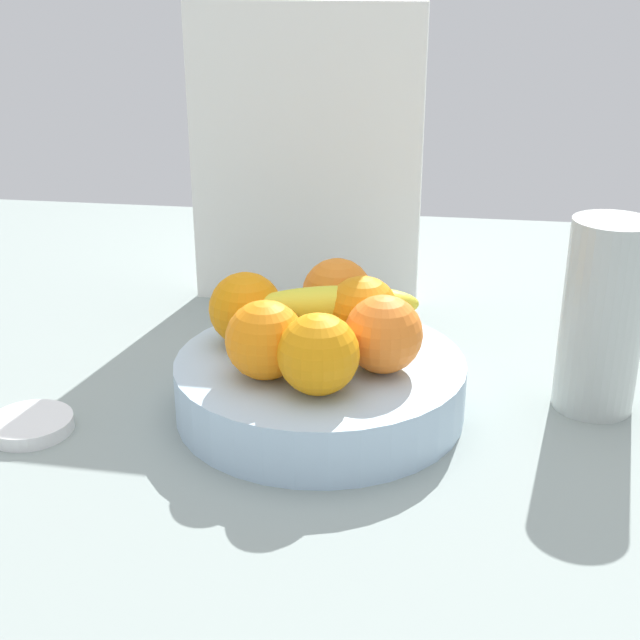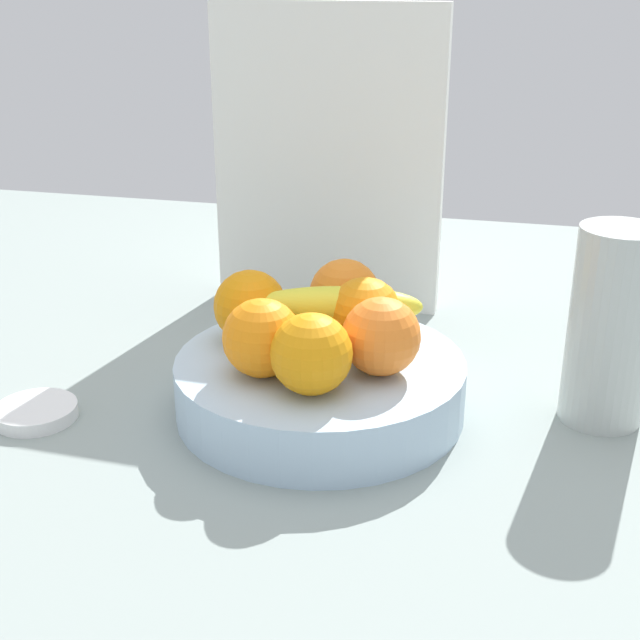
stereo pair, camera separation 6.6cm
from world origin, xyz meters
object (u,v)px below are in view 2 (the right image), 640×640
(orange_center, at_px, (365,314))
(cutting_board, at_px, (327,161))
(orange_front_left, at_px, (311,354))
(orange_front_right, at_px, (381,336))
(thermos_tumbler, at_px, (611,327))
(jar_lid, at_px, (36,412))
(orange_back_right, at_px, (250,306))
(banana_bunch, at_px, (329,318))
(fruit_bowl, at_px, (320,385))
(orange_top_stack, at_px, (262,338))
(orange_back_left, at_px, (344,294))

(orange_center, height_order, cutting_board, cutting_board)
(orange_front_left, bearing_deg, orange_front_right, 44.97)
(thermos_tumbler, xyz_separation_m, jar_lid, (-0.51, -0.13, -0.09))
(jar_lid, bearing_deg, orange_front_left, 2.92)
(orange_back_right, relative_size, banana_bunch, 0.39)
(orange_front_left, bearing_deg, fruit_bowl, 97.38)
(orange_top_stack, xyz_separation_m, cutting_board, (-0.02, 0.33, 0.09))
(cutting_board, relative_size, thermos_tumbler, 1.94)
(orange_front_left, xyz_separation_m, orange_top_stack, (-0.05, 0.02, 0.00))
(orange_top_stack, bearing_deg, banana_bunch, 58.51)
(cutting_board, bearing_deg, orange_back_right, -91.36)
(fruit_bowl, height_order, orange_center, orange_center)
(jar_lid, bearing_deg, cutting_board, 61.88)
(fruit_bowl, height_order, jar_lid, fruit_bowl)
(fruit_bowl, xyz_separation_m, thermos_tumbler, (0.26, 0.05, 0.07))
(orange_front_left, height_order, jar_lid, orange_front_left)
(fruit_bowl, height_order, orange_front_left, orange_front_left)
(orange_back_right, bearing_deg, orange_back_left, 34.01)
(orange_back_left, xyz_separation_m, banana_bunch, (-0.00, -0.05, -0.00))
(orange_back_right, xyz_separation_m, jar_lid, (-0.18, -0.11, -0.08))
(orange_top_stack, bearing_deg, thermos_tumbler, 17.06)
(orange_back_left, distance_m, thermos_tumbler, 0.26)
(banana_bunch, bearing_deg, thermos_tumbler, 4.64)
(orange_front_right, bearing_deg, orange_back_right, 162.90)
(orange_back_right, height_order, thermos_tumbler, thermos_tumbler)
(orange_back_left, height_order, thermos_tumbler, thermos_tumbler)
(orange_center, xyz_separation_m, jar_lid, (-0.29, -0.11, -0.08))
(orange_back_right, distance_m, thermos_tumbler, 0.34)
(orange_center, xyz_separation_m, orange_back_right, (-0.11, -0.01, 0.00))
(orange_back_left, xyz_separation_m, jar_lid, (-0.26, -0.16, -0.08))
(orange_back_right, distance_m, banana_bunch, 0.08)
(orange_back_right, distance_m, cutting_board, 0.27)
(fruit_bowl, xyz_separation_m, orange_center, (0.04, 0.03, 0.06))
(fruit_bowl, relative_size, orange_front_left, 3.83)
(orange_front_right, xyz_separation_m, jar_lid, (-0.32, -0.06, -0.08))
(orange_top_stack, relative_size, thermos_tumbler, 0.38)
(fruit_bowl, height_order, orange_back_left, orange_back_left)
(thermos_tumbler, bearing_deg, jar_lid, -166.00)
(fruit_bowl, xyz_separation_m, cutting_board, (-0.06, 0.28, 0.15))
(orange_back_right, relative_size, cutting_board, 0.20)
(orange_top_stack, relative_size, banana_bunch, 0.39)
(fruit_bowl, relative_size, orange_front_right, 3.83)
(orange_front_right, bearing_deg, thermos_tumbler, 17.77)
(orange_front_right, bearing_deg, cutting_board, 112.13)
(orange_top_stack, distance_m, jar_lid, 0.23)
(orange_back_left, xyz_separation_m, thermos_tumbler, (0.25, -0.03, 0.00))
(orange_front_right, distance_m, cutting_board, 0.33)
(orange_back_left, height_order, orange_back_right, same)
(orange_center, xyz_separation_m, banana_bunch, (-0.03, -0.01, -0.00))
(orange_front_left, relative_size, orange_front_right, 1.00)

